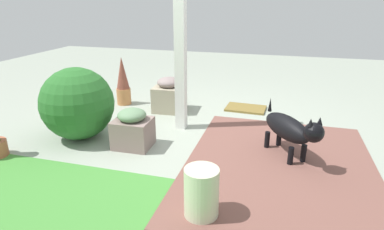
% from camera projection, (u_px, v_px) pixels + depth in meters
% --- Properties ---
extents(ground_plane, '(12.00, 12.00, 0.00)m').
position_uv_depth(ground_plane, '(196.00, 136.00, 3.87)').
color(ground_plane, '#959E8F').
extents(brick_path, '(1.80, 2.40, 0.02)m').
position_uv_depth(brick_path, '(280.00, 167.00, 3.15)').
color(brick_path, brown).
rests_on(brick_path, ground).
extents(porch_pillar, '(0.12, 0.12, 2.38)m').
position_uv_depth(porch_pillar, '(180.00, 31.00, 3.71)').
color(porch_pillar, white).
rests_on(porch_pillar, ground).
extents(stone_planter_nearest, '(0.45, 0.45, 0.49)m').
position_uv_depth(stone_planter_nearest, '(169.00, 95.00, 4.66)').
color(stone_planter_nearest, tan).
rests_on(stone_planter_nearest, ground).
extents(stone_planter_mid, '(0.41, 0.36, 0.44)m').
position_uv_depth(stone_planter_mid, '(133.00, 129.00, 3.53)').
color(stone_planter_mid, gray).
rests_on(stone_planter_mid, ground).
extents(round_shrub, '(0.83, 0.83, 0.83)m').
position_uv_depth(round_shrub, '(77.00, 104.00, 3.69)').
color(round_shrub, '#286527').
rests_on(round_shrub, ground).
extents(terracotta_pot_broad, '(0.32, 0.32, 0.42)m').
position_uv_depth(terracotta_pot_broad, '(75.00, 96.00, 4.57)').
color(terracotta_pot_broad, '#AA4F39').
rests_on(terracotta_pot_broad, ground).
extents(terracotta_pot_spiky, '(0.21, 0.21, 0.73)m').
position_uv_depth(terracotta_pot_spiky, '(123.00, 82.00, 4.90)').
color(terracotta_pot_spiky, '#BA7946').
rests_on(terracotta_pot_spiky, ground).
extents(dog, '(0.61, 0.73, 0.56)m').
position_uv_depth(dog, '(290.00, 129.00, 3.23)').
color(dog, black).
rests_on(dog, ground).
extents(ceramic_urn, '(0.26, 0.26, 0.40)m').
position_uv_depth(ceramic_urn, '(201.00, 193.00, 2.39)').
color(ceramic_urn, beige).
rests_on(ceramic_urn, ground).
extents(doormat, '(0.58, 0.41, 0.03)m').
position_uv_depth(doormat, '(246.00, 108.00, 4.77)').
color(doormat, olive).
rests_on(doormat, ground).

